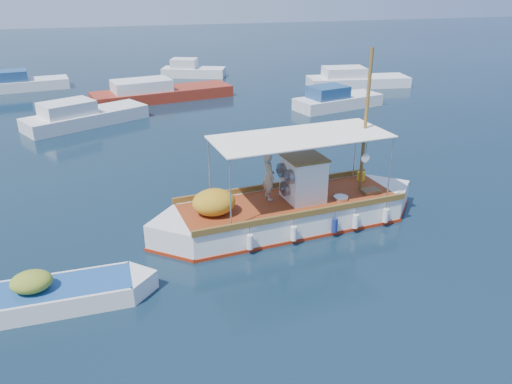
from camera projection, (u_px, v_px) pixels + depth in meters
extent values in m
plane|color=black|center=(278.00, 225.00, 18.70)|extent=(160.00, 160.00, 0.00)
cube|color=white|center=(289.00, 215.00, 18.60)|extent=(8.29, 3.56, 1.18)
cube|color=white|center=(184.00, 234.00, 17.25)|extent=(2.67, 2.67, 1.18)
cube|color=white|center=(380.00, 199.00, 19.96)|extent=(2.67, 2.67, 1.18)
cube|color=maroon|center=(289.00, 224.00, 18.75)|extent=(8.41, 3.66, 0.19)
cube|color=maroon|center=(289.00, 202.00, 18.37)|extent=(8.27, 3.35, 0.06)
cube|color=brown|center=(275.00, 185.00, 19.47)|extent=(8.11, 1.01, 0.21)
cube|color=brown|center=(306.00, 214.00, 17.17)|extent=(8.11, 1.01, 0.21)
cube|color=white|center=(303.00, 179.00, 18.22)|extent=(1.43, 1.53, 1.61)
cube|color=brown|center=(304.00, 157.00, 17.89)|extent=(1.55, 1.65, 0.06)
cylinder|color=slate|center=(290.00, 177.00, 17.57)|extent=(0.29, 0.56, 0.54)
cylinder|color=slate|center=(282.00, 170.00, 18.15)|extent=(0.29, 0.56, 0.54)
cylinder|color=slate|center=(286.00, 188.00, 18.10)|extent=(0.29, 0.56, 0.54)
cylinder|color=brown|center=(366.00, 122.00, 18.30)|extent=(0.14, 0.14, 5.36)
cylinder|color=brown|center=(344.00, 136.00, 18.18)|extent=(1.93, 0.30, 0.09)
cylinder|color=silver|center=(209.00, 169.00, 17.98)|extent=(0.05, 0.05, 2.41)
cylinder|color=silver|center=(230.00, 194.00, 15.97)|extent=(0.05, 0.05, 2.41)
cylinder|color=silver|center=(355.00, 149.00, 20.04)|extent=(0.05, 0.05, 2.41)
cylinder|color=silver|center=(390.00, 169.00, 18.03)|extent=(0.05, 0.05, 2.41)
cube|color=white|center=(301.00, 137.00, 17.51)|extent=(6.57, 3.26, 0.04)
ellipsoid|color=#C38A1C|center=(214.00, 202.00, 17.21)|extent=(1.63, 1.44, 0.90)
cube|color=gold|center=(316.00, 185.00, 19.25)|extent=(0.29, 0.22, 0.43)
cylinder|color=gold|center=(361.00, 176.00, 20.12)|extent=(0.36, 0.36, 0.36)
cube|color=brown|center=(371.00, 191.00, 19.06)|extent=(0.75, 0.56, 0.13)
cylinder|color=#B2B2B2|center=(341.00, 198.00, 18.45)|extent=(0.59, 0.59, 0.13)
cylinder|color=white|center=(365.00, 158.00, 17.50)|extent=(0.32, 0.07, 0.32)
cylinder|color=white|center=(250.00, 242.00, 16.56)|extent=(0.24, 0.24, 0.51)
cylinder|color=navy|center=(335.00, 225.00, 17.64)|extent=(0.24, 0.24, 0.51)
cylinder|color=white|center=(386.00, 215.00, 18.37)|extent=(0.24, 0.24, 0.51)
imported|color=#9E9A83|center=(269.00, 176.00, 18.18)|extent=(0.49, 0.70, 1.81)
cube|color=white|center=(62.00, 297.00, 14.17)|extent=(3.99, 1.68, 0.77)
cube|color=white|center=(132.00, 286.00, 14.71)|extent=(1.54, 1.54, 0.77)
cube|color=#1E4A8B|center=(59.00, 287.00, 14.02)|extent=(3.99, 1.51, 0.04)
ellipsoid|color=olive|center=(31.00, 282.00, 13.72)|extent=(1.16, 0.96, 0.57)
cube|color=silver|center=(87.00, 119.00, 31.09)|extent=(7.74, 5.61, 1.00)
cube|color=silver|center=(67.00, 108.00, 30.03)|extent=(3.60, 3.20, 0.80)
cube|color=maroon|center=(163.00, 96.00, 37.15)|extent=(10.60, 4.79, 1.00)
cube|color=silver|center=(142.00, 85.00, 36.16)|extent=(4.49, 3.15, 0.80)
cube|color=silver|center=(338.00, 103.00, 34.93)|extent=(6.69, 3.74, 1.00)
cube|color=navy|center=(328.00, 92.00, 34.13)|extent=(2.93, 2.45, 0.80)
cube|color=silver|center=(358.00, 83.00, 41.52)|extent=(8.52, 3.54, 1.00)
cube|color=silver|center=(344.00, 72.00, 40.99)|extent=(3.55, 2.58, 0.80)
cube|color=silver|center=(25.00, 86.00, 40.28)|extent=(7.00, 3.32, 1.00)
cube|color=navy|center=(9.00, 76.00, 39.54)|extent=(2.96, 2.35, 0.80)
cube|color=silver|center=(194.00, 73.00, 45.35)|extent=(5.93, 3.79, 1.00)
cube|color=silver|center=(184.00, 63.00, 45.06)|extent=(2.68, 2.36, 0.80)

